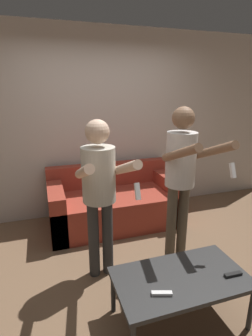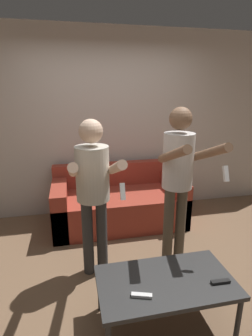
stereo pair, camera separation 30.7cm
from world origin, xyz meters
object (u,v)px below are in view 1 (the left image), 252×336
(coffee_table, at_px, (181,281))
(remote_far, at_px, (233,274))
(couch, at_px, (115,204))
(remote_near, at_px, (162,293))
(person_standing_left, at_px, (100,184))
(person_standing_right, at_px, (181,170))

(coffee_table, relative_size, remote_far, 7.05)
(couch, relative_size, coffee_table, 1.70)
(remote_near, bearing_deg, couch, 84.57)
(couch, xyz_separation_m, person_standing_left, (-0.43, -1.05, 0.72))
(person_standing_right, xyz_separation_m, remote_far, (0.01, -0.87, -0.62))
(coffee_table, relative_size, remote_near, 6.93)
(person_standing_left, distance_m, coffee_table, 1.08)
(couch, distance_m, coffee_table, 1.81)
(person_standing_right, xyz_separation_m, remote_near, (-0.62, -0.88, -0.62))
(couch, bearing_deg, person_standing_left, -112.29)
(person_standing_left, bearing_deg, remote_far, -44.94)
(couch, distance_m, remote_far, 1.98)
(coffee_table, bearing_deg, person_standing_left, 122.32)
(person_standing_left, relative_size, remote_near, 10.43)
(person_standing_right, height_order, coffee_table, person_standing_right)
(person_standing_left, xyz_separation_m, remote_far, (0.88, -0.87, -0.56))
(person_standing_right, relative_size, coffee_table, 1.59)
(couch, relative_size, remote_far, 11.98)
(remote_near, bearing_deg, remote_far, 0.78)
(remote_near, xyz_separation_m, remote_far, (0.63, 0.01, 0.00))
(person_standing_right, height_order, remote_far, person_standing_right)
(couch, height_order, person_standing_right, person_standing_right)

